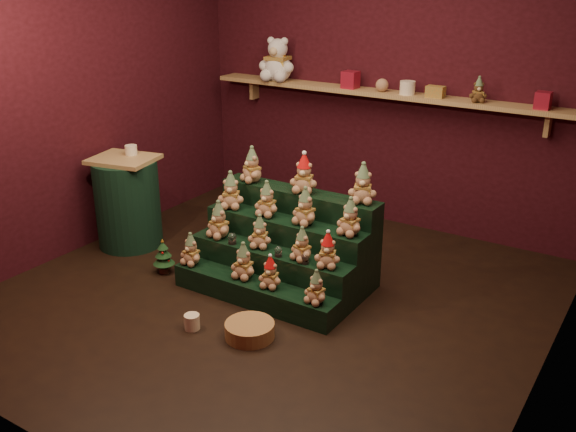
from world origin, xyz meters
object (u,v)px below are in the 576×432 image
Objects in this scene: brown_bear at (478,90)px; side_table at (128,202)px; snow_globe_c at (305,258)px; mug_right at (264,332)px; mini_christmas_tree at (163,256)px; snow_globe_b at (278,251)px; riser_tier_front at (254,292)px; mug_left at (192,322)px; white_bear at (278,53)px; wicker_basket at (250,330)px; snow_globe_a at (232,238)px.

side_table is at bearing -173.28° from brown_bear.
snow_globe_c is 2.17m from brown_bear.
mug_right is 0.46× the size of brown_bear.
mini_christmas_tree is 3.02m from brown_bear.
brown_bear reaches higher than snow_globe_b.
riser_tier_front is 6.61× the size of brown_bear.
mug_left is 0.52× the size of brown_bear.
brown_bear is (1.13, 2.52, 1.37)m from mug_left.
side_table is 2.11m from white_bear.
snow_globe_c is 0.24× the size of wicker_basket.
riser_tier_front is 4.54× the size of mini_christmas_tree.
snow_globe_c is (0.67, 0.00, -0.00)m from snow_globe_a.
mini_christmas_tree is at bearing 160.16° from wicker_basket.
side_table is 3.24m from brown_bear.
snow_globe_a is (-0.32, 0.16, 0.32)m from riser_tier_front.
side_table is at bearing 169.50° from riser_tier_front.
brown_bear is at bearing 21.02° from side_table.
mug_right is at bearing -131.03° from brown_bear.
mug_left reaches higher than wicker_basket.
riser_tier_front is 0.52m from mug_right.
snow_globe_c is 0.15× the size of white_bear.
snow_globe_c is 0.68m from wicker_basket.
side_table is 3.94× the size of brown_bear.
snow_globe_a is at bearing 103.11° from mug_left.
mini_christmas_tree is (0.67, -0.28, -0.26)m from side_table.
mini_christmas_tree is 0.89× the size of wicker_basket.
snow_globe_a is 0.43× the size of brown_bear.
wicker_basket is (1.20, -0.43, -0.10)m from mini_christmas_tree.
brown_bear is at bearing 75.16° from mug_right.
mug_right is at bearing -46.47° from riser_tier_front.
snow_globe_a is 0.26× the size of wicker_basket.
snow_globe_b is 0.24m from snow_globe_c.
side_table is (-1.29, 0.14, 0.01)m from snow_globe_a.
snow_globe_b is 0.97× the size of snow_globe_c.
wicker_basket is at bearing -19.84° from mini_christmas_tree.
mini_christmas_tree reaches higher than wicker_basket.
mug_left is at bearing -41.92° from side_table.
white_bear reaches higher than wicker_basket.
mug_right is at bearing -16.94° from mini_christmas_tree.
mug_left is at bearing -76.89° from snow_globe_a.
mini_christmas_tree is (-0.94, 0.02, 0.06)m from riser_tier_front.
snow_globe_b is 0.38× the size of brown_bear.
mug_left is 3.08m from brown_bear.
white_bear is at bearing 118.55° from riser_tier_front.
snow_globe_a is 0.93m from mug_right.
wicker_basket is (0.26, -0.41, -0.04)m from riser_tier_front.
snow_globe_c is at bearing -57.69° from white_bear.
snow_globe_c is at bearing 89.72° from mug_right.
wicker_basket is (0.41, 0.13, -0.00)m from mug_left.
side_table reaches higher than snow_globe_a.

